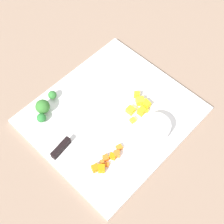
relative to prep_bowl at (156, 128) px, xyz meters
name	(u,v)px	position (x,y,z in m)	size (l,w,h in m)	color
ground_plane	(112,116)	(0.04, -0.12, -0.03)	(4.00, 4.00, 0.00)	#89705E
cutting_board	(112,115)	(0.04, -0.12, -0.02)	(0.43, 0.39, 0.01)	white
prep_bowl	(156,128)	(0.00, 0.00, 0.00)	(0.08, 0.08, 0.04)	white
chef_knife	(75,133)	(0.16, -0.15, -0.01)	(0.31, 0.05, 0.02)	silver
carrot_dice_0	(102,162)	(0.17, -0.04, -0.01)	(0.01, 0.01, 0.01)	orange
carrot_dice_1	(101,169)	(0.18, -0.03, -0.01)	(0.02, 0.02, 0.02)	orange
carrot_dice_2	(113,156)	(0.14, -0.03, -0.01)	(0.02, 0.01, 0.01)	orange
carrot_dice_3	(107,165)	(0.16, -0.03, -0.01)	(0.01, 0.01, 0.01)	orange
carrot_dice_4	(95,168)	(0.19, -0.04, -0.01)	(0.02, 0.02, 0.02)	orange
carrot_dice_5	(119,147)	(0.11, -0.04, -0.01)	(0.02, 0.01, 0.01)	orange
carrot_dice_6	(117,154)	(0.12, -0.03, -0.01)	(0.01, 0.02, 0.01)	orange
carrot_dice_7	(106,158)	(0.15, -0.04, -0.01)	(0.01, 0.01, 0.01)	orange
pepper_dice_0	(133,120)	(0.02, -0.06, -0.01)	(0.01, 0.01, 0.01)	yellow
pepper_dice_1	(137,95)	(-0.05, -0.11, -0.01)	(0.01, 0.02, 0.02)	yellow
pepper_dice_2	(145,109)	(-0.03, -0.06, -0.01)	(0.02, 0.02, 0.01)	yellow
pepper_dice_3	(131,110)	(0.00, -0.09, -0.01)	(0.02, 0.02, 0.02)	yellow
pepper_dice_4	(142,111)	(-0.02, -0.06, -0.01)	(0.02, 0.02, 0.02)	yellow
pepper_dice_5	(146,104)	(-0.05, -0.07, -0.01)	(0.02, 0.02, 0.02)	yellow
pepper_dice_6	(140,101)	(-0.04, -0.09, -0.01)	(0.02, 0.02, 0.02)	yellow
broccoli_floret_0	(43,107)	(0.17, -0.27, 0.01)	(0.04, 0.04, 0.05)	#81AD61
broccoli_floret_1	(41,118)	(0.19, -0.25, 0.00)	(0.03, 0.03, 0.03)	#82C35A
broccoli_floret_2	(52,95)	(0.12, -0.28, 0.00)	(0.02, 0.02, 0.03)	#83B26B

